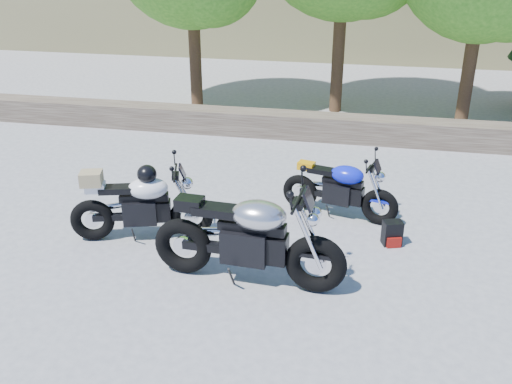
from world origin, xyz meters
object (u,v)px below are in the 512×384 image
(silver_bike, at_px, (249,239))
(backpack, at_px, (392,233))
(blue_bike, at_px, (340,189))
(white_bike, at_px, (140,203))

(silver_bike, relative_size, backpack, 6.98)
(blue_bike, distance_m, backpack, 1.08)
(white_bike, relative_size, blue_bike, 1.09)
(white_bike, height_order, blue_bike, white_bike)
(white_bike, bearing_deg, silver_bike, -40.72)
(white_bike, bearing_deg, backpack, -7.58)
(silver_bike, xyz_separation_m, blue_bike, (0.95, 1.99, -0.15))
(white_bike, xyz_separation_m, backpack, (3.39, 0.49, -0.37))
(white_bike, height_order, backpack, white_bike)
(silver_bike, distance_m, backpack, 2.17)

